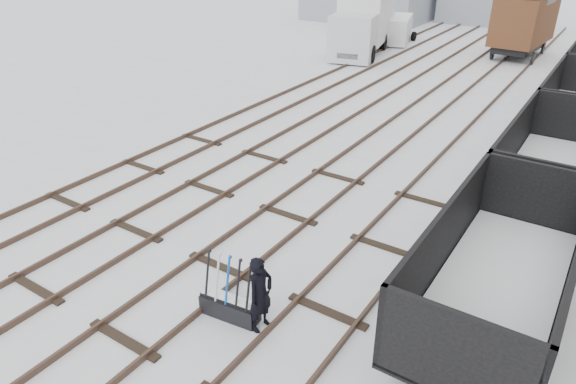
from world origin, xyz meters
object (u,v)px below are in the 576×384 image
at_px(worker, 261,294).
at_px(panel_van, 397,29).
at_px(ground_frame, 230,306).
at_px(lorry, 363,23).
at_px(freight_wagon_a, 496,289).
at_px(box_van_wagon, 525,18).

relative_size(worker, panel_van, 0.39).
distance_m(ground_frame, lorry, 26.26).
bearing_deg(panel_van, lorry, -114.51).
distance_m(worker, freight_wagon_a, 4.73).
distance_m(lorry, panel_van, 4.29).
distance_m(worker, box_van_wagon, 28.86).
bearing_deg(worker, box_van_wagon, 9.18).
bearing_deg(panel_van, box_van_wagon, -14.72).
bearing_deg(box_van_wagon, ground_frame, -84.80).
height_order(box_van_wagon, panel_van, box_van_wagon).
bearing_deg(ground_frame, lorry, 103.40).
xyz_separation_m(ground_frame, worker, (0.75, 0.10, 0.57)).
xyz_separation_m(lorry, panel_van, (0.64, 4.14, -0.95)).
bearing_deg(freight_wagon_a, worker, -146.29).
relative_size(worker, freight_wagon_a, 0.27).
height_order(ground_frame, box_van_wagon, box_van_wagon).
height_order(freight_wagon_a, lorry, lorry).
bearing_deg(panel_van, freight_wagon_a, -79.17).
bearing_deg(lorry, panel_van, 68.00).
relative_size(box_van_wagon, lorry, 0.66).
xyz_separation_m(freight_wagon_a, lorry, (-13.65, 21.90, 0.90)).
bearing_deg(freight_wagon_a, lorry, 121.93).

